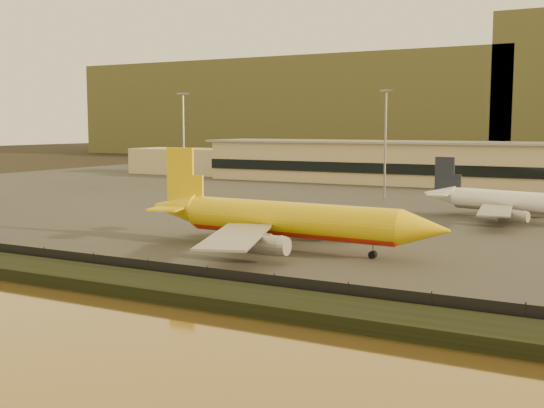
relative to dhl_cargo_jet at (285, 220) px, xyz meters
The scene contains 11 objects.
ground 11.94m from the dhl_cargo_jet, 84.72° to the right, with size 900.00×900.00×0.00m, color black.
embankment 28.33m from the dhl_cargo_jet, 87.91° to the right, with size 320.00×7.00×1.40m, color black.
tarmac 84.04m from the dhl_cargo_jet, 89.30° to the left, with size 320.00×220.00×0.20m, color #2D2D2D.
perimeter_fence 24.29m from the dhl_cargo_jet, 87.56° to the right, with size 300.00×0.05×2.20m, color black.
terminal_building 115.28m from the dhl_cargo_jet, 96.72° to the left, with size 202.00×25.00×12.60m.
apron_light_masts 66.88m from the dhl_cargo_jet, 75.93° to the left, with size 152.20×12.20×25.40m.
distant_hills 330.62m from the dhl_cargo_jet, 93.43° to the left, with size 470.00×160.00×70.00m.
dhl_cargo_jet is the anchor object (origin of this frame).
white_narrowbody_jet 51.63m from the dhl_cargo_jet, 61.52° to the left, with size 38.27×36.62×11.13m.
gse_vehicle_yellow 15.12m from the dhl_cargo_jet, 57.79° to the left, with size 4.13×1.86×1.86m, color #DBB80B.
gse_vehicle_white 30.09m from the dhl_cargo_jet, 137.96° to the left, with size 3.71×1.67×1.67m, color white.
Camera 1 is at (41.47, -72.50, 17.38)m, focal length 45.00 mm.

